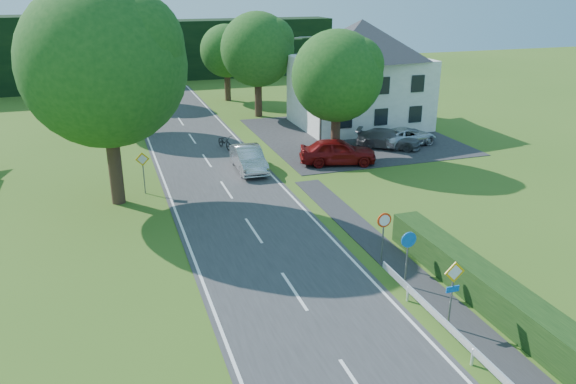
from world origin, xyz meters
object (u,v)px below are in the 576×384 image
object	(u,v)px
parked_car_red	(338,151)
motorcycle	(225,142)
streetlight	(319,88)
parked_car_grey	(388,139)
moving_car	(248,159)
parked_car_silver_b	(406,136)
parasol	(347,125)

from	to	relation	value
parked_car_red	motorcycle	bearing A→B (deg)	61.54
streetlight	parked_car_grey	size ratio (longest dim) A/B	1.74
streetlight	moving_car	xyz separation A→B (m)	(-5.90, -2.86, -3.66)
parked_car_silver_b	parked_car_grey	bearing A→B (deg)	87.50
moving_car	parasol	size ratio (longest dim) A/B	2.33
streetlight	parasol	world-z (taller)	streetlight
motorcycle	parked_car_silver_b	bearing A→B (deg)	-28.72
parked_car_grey	parasol	size ratio (longest dim) A/B	2.31
streetlight	motorcycle	xyz separation A→B (m)	(-6.26, 2.55, -3.92)
parasol	parked_car_silver_b	bearing A→B (deg)	-48.22
moving_car	motorcycle	size ratio (longest dim) A/B	2.44
parked_car_red	parasol	distance (m)	7.11
parked_car_red	parked_car_grey	xyz separation A→B (m)	(5.03, 2.44, -0.18)
moving_car	motorcycle	world-z (taller)	moving_car
motorcycle	parasol	xyz separation A→B (m)	(9.74, 0.21, 0.40)
motorcycle	parked_car_grey	xyz separation A→B (m)	(11.31, -3.56, 0.17)
moving_car	parked_car_red	size ratio (longest dim) A/B	0.93
parked_car_red	parked_car_grey	world-z (taller)	parked_car_red
motorcycle	parked_car_red	size ratio (longest dim) A/B	0.38
parked_car_red	parasol	bearing A→B (deg)	-13.91
moving_car	parked_car_silver_b	world-z (taller)	moving_car
motorcycle	parked_car_grey	distance (m)	11.86
parked_car_red	parked_car_silver_b	bearing A→B (deg)	-52.94
parked_car_silver_b	motorcycle	bearing A→B (deg)	65.14
motorcycle	parked_car_red	distance (m)	8.69
parked_car_grey	parked_car_silver_b	distance (m)	1.61
moving_car	parked_car_grey	bearing A→B (deg)	11.59
streetlight	moving_car	distance (m)	7.51
parasol	moving_car	bearing A→B (deg)	-149.07
parked_car_red	parasol	xyz separation A→B (m)	(3.46, 6.21, 0.05)
moving_car	parked_car_silver_b	bearing A→B (deg)	11.37
moving_car	parasol	bearing A→B (deg)	32.94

